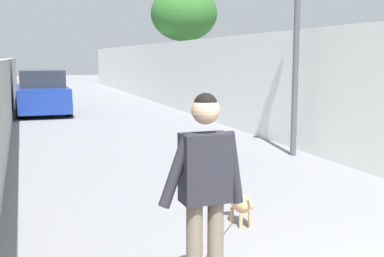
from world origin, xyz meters
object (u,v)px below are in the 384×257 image
(person_skateboarder, at_px, (205,181))
(car_near, at_px, (42,93))
(lamp_post, at_px, (297,10))
(tree_right_near, at_px, (184,14))
(dog, at_px, (240,202))

(person_skateboarder, bearing_deg, car_near, 2.50)
(lamp_post, relative_size, car_near, 1.04)
(tree_right_near, relative_size, car_near, 1.25)
(person_skateboarder, height_order, dog, person_skateboarder)
(tree_right_near, relative_size, dog, 2.50)
(car_near, bearing_deg, lamp_post, -154.69)
(tree_right_near, bearing_deg, dog, 164.22)
(lamp_post, relative_size, person_skateboarder, 2.57)
(car_near, bearing_deg, person_skateboarder, -177.50)
(lamp_post, xyz_separation_m, dog, (-3.50, 2.79, -2.63))
(tree_right_near, xyz_separation_m, lamp_post, (-12.51, 1.73, -0.96))
(lamp_post, distance_m, dog, 5.19)
(tree_right_near, bearing_deg, car_near, 115.20)
(tree_right_near, relative_size, lamp_post, 1.20)
(dog, height_order, car_near, car_near)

